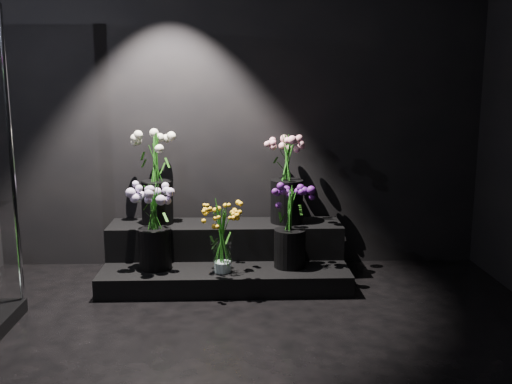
{
  "coord_description": "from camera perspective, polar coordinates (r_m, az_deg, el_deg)",
  "views": [
    {
      "loc": [
        -0.03,
        -2.69,
        1.5
      ],
      "look_at": [
        0.11,
        1.2,
        0.77
      ],
      "focal_mm": 40.0,
      "sensor_mm": 36.0,
      "label": 1
    }
  ],
  "objects": [
    {
      "name": "floor",
      "position": [
        3.08,
        -1.31,
        -18.46
      ],
      "size": [
        4.0,
        4.0,
        0.0
      ],
      "primitive_type": "plane",
      "color": "black",
      "rests_on": "ground"
    },
    {
      "name": "wall_back",
      "position": [
        4.69,
        -1.7,
        9.47
      ],
      "size": [
        4.0,
        0.0,
        4.0
      ],
      "primitive_type": "plane",
      "rotation": [
        1.57,
        0.0,
        0.0
      ],
      "color": "black",
      "rests_on": "floor"
    },
    {
      "name": "wall_front",
      "position": [
        0.7,
        0.34,
        2.19
      ],
      "size": [
        4.0,
        0.0,
        4.0
      ],
      "primitive_type": "plane",
      "rotation": [
        -1.57,
        0.0,
        0.0
      ],
      "color": "black",
      "rests_on": "floor"
    },
    {
      "name": "display_riser",
      "position": [
        4.52,
        -3.05,
        -6.42
      ],
      "size": [
        1.85,
        0.82,
        0.41
      ],
      "color": "black",
      "rests_on": "floor"
    },
    {
      "name": "bouquet_orange_bells",
      "position": [
        4.13,
        -3.41,
        -4.38
      ],
      "size": [
        0.33,
        0.33,
        0.53
      ],
      "rotation": [
        0.0,
        0.0,
        0.32
      ],
      "color": "white",
      "rests_on": "display_riser"
    },
    {
      "name": "bouquet_lilac",
      "position": [
        4.25,
        -10.14,
        -2.88
      ],
      "size": [
        0.4,
        0.4,
        0.64
      ],
      "rotation": [
        0.0,
        0.0,
        0.19
      ],
      "color": "black",
      "rests_on": "display_riser"
    },
    {
      "name": "bouquet_purple",
      "position": [
        4.24,
        3.42,
        -3.2
      ],
      "size": [
        0.3,
        0.3,
        0.6
      ],
      "rotation": [
        0.0,
        0.0,
        0.01
      ],
      "color": "black",
      "rests_on": "display_riser"
    },
    {
      "name": "bouquet_cream_roses",
      "position": [
        4.54,
        -9.94,
        2.12
      ],
      "size": [
        0.42,
        0.42,
        0.72
      ],
      "rotation": [
        0.0,
        0.0,
        -0.05
      ],
      "color": "black",
      "rests_on": "display_riser"
    },
    {
      "name": "bouquet_pink_roses",
      "position": [
        4.52,
        3.13,
        1.92
      ],
      "size": [
        0.45,
        0.45,
        0.71
      ],
      "rotation": [
        0.0,
        0.0,
        0.28
      ],
      "color": "black",
      "rests_on": "display_riser"
    }
  ]
}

